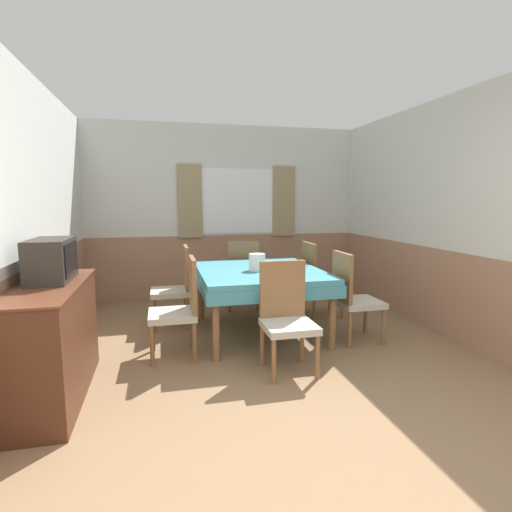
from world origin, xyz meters
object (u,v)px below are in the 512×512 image
(chair_head_window, at_px, (242,274))
(chair_right_far, at_px, (318,278))
(chair_right_near, at_px, (352,295))
(dining_table, at_px, (259,278))
(vase, at_px, (257,262))
(chair_left_far, at_px, (176,285))
(tv, at_px, (51,260))
(sideboard, at_px, (52,341))
(chair_head_near, at_px, (286,315))
(chair_left_near, at_px, (180,306))

(chair_head_window, bearing_deg, chair_right_far, -29.87)
(chair_right_far, height_order, chair_right_near, same)
(dining_table, bearing_deg, vase, -125.62)
(dining_table, bearing_deg, chair_right_far, 28.34)
(dining_table, xyz_separation_m, chair_right_near, (0.89, -0.48, -0.13))
(dining_table, height_order, chair_left_far, chair_left_far)
(chair_head_window, relative_size, tv, 1.83)
(chair_right_far, bearing_deg, dining_table, -61.66)
(chair_left_far, xyz_separation_m, sideboard, (-0.98, -1.56, -0.05))
(dining_table, height_order, chair_head_window, chair_head_window)
(chair_left_far, distance_m, vase, 1.06)
(chair_head_near, xyz_separation_m, vase, (-0.04, 0.94, 0.32))
(chair_right_near, height_order, chair_left_far, same)
(chair_left_near, xyz_separation_m, vase, (0.86, 0.43, 0.32))
(chair_head_near, relative_size, sideboard, 0.71)
(chair_head_near, distance_m, tv, 1.95)
(dining_table, xyz_separation_m, chair_head_window, (0.00, 0.99, -0.13))
(chair_right_near, xyz_separation_m, tv, (-2.76, -0.45, 0.54))
(tv, distance_m, vase, 2.04)
(chair_right_far, relative_size, chair_head_near, 1.00)
(chair_right_far, height_order, vase, chair_right_far)
(chair_head_window, bearing_deg, vase, -92.05)
(chair_left_near, bearing_deg, chair_right_far, -61.66)
(chair_head_window, height_order, chair_left_near, same)
(chair_right_far, distance_m, sideboard, 3.17)
(dining_table, xyz_separation_m, chair_left_far, (-0.89, 0.48, -0.13))
(dining_table, distance_m, vase, 0.20)
(chair_head_window, xyz_separation_m, chair_left_near, (-0.89, -1.48, 0.00))
(chair_head_near, distance_m, sideboard, 1.87)
(chair_right_far, distance_m, chair_left_near, 2.03)
(dining_table, xyz_separation_m, chair_right_far, (0.89, 0.48, -0.13))
(dining_table, xyz_separation_m, sideboard, (-1.87, -1.08, -0.18))
(sideboard, bearing_deg, dining_table, 29.94)
(chair_head_window, distance_m, chair_left_far, 1.03)
(dining_table, height_order, chair_right_near, chair_right_near)
(chair_left_near, xyz_separation_m, chair_left_far, (0.00, 0.96, 0.00))
(chair_left_near, bearing_deg, vase, -63.35)
(tv, bearing_deg, dining_table, 26.41)
(dining_table, bearing_deg, chair_left_near, -151.66)
(dining_table, xyz_separation_m, chair_head_near, (0.00, -0.99, -0.13))
(chair_right_near, bearing_deg, sideboard, -77.84)
(chair_right_near, height_order, chair_head_near, same)
(chair_head_window, bearing_deg, chair_right_near, -58.83)
(tv, relative_size, vase, 2.86)
(chair_left_near, xyz_separation_m, tv, (-0.98, -0.45, 0.54))
(chair_right_near, relative_size, tv, 1.83)
(chair_right_far, height_order, chair_left_far, same)
(chair_right_far, relative_size, chair_left_near, 1.00)
(dining_table, bearing_deg, chair_left_far, 151.66)
(chair_right_near, height_order, vase, chair_right_near)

